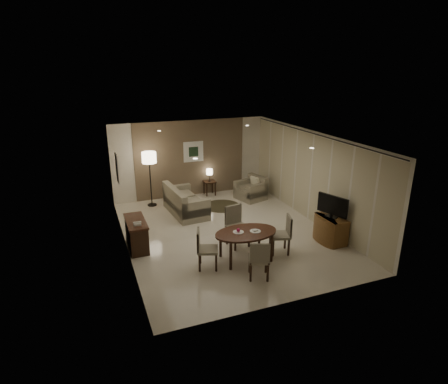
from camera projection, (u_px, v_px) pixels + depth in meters
name	position (u px, v px, depth m)	size (l,w,h in m)	color
room_shell	(221.00, 183.00, 10.51)	(5.50, 7.00, 2.70)	beige
taupe_accent	(191.00, 159.00, 13.23)	(3.96, 0.03, 2.70)	brown
curtain_wall	(311.00, 178.00, 11.07)	(0.08, 6.70, 2.58)	#C2B697
curtain_rod	(314.00, 134.00, 10.65)	(0.03, 0.03, 6.80)	black
art_back_frame	(193.00, 152.00, 13.16)	(0.72, 0.03, 0.72)	silver
art_back_canvas	(194.00, 152.00, 13.15)	(0.34, 0.01, 0.34)	#1B311C
art_left_frame	(117.00, 168.00, 10.12)	(0.03, 0.60, 0.80)	silver
art_left_canvas	(118.00, 168.00, 10.13)	(0.01, 0.46, 0.64)	gray
downlight_nl	(195.00, 159.00, 7.65)	(0.10, 0.10, 0.01)	white
downlight_nr	(312.00, 148.00, 8.61)	(0.10, 0.10, 0.01)	white
downlight_fl	(159.00, 131.00, 10.83)	(0.10, 0.10, 0.01)	white
downlight_fr	(247.00, 126.00, 11.78)	(0.10, 0.10, 0.01)	white
console_desk	(137.00, 234.00, 9.62)	(0.48, 1.20, 0.75)	#4A2A17
telephone	(137.00, 223.00, 9.22)	(0.20, 0.14, 0.09)	white
tv_cabinet	(331.00, 229.00, 9.97)	(0.48, 0.90, 0.70)	brown
flat_tv	(333.00, 206.00, 9.74)	(0.06, 0.88, 0.60)	black
dining_table	(246.00, 246.00, 9.04)	(1.54, 0.96, 0.72)	#4A2A17
chair_near	(259.00, 258.00, 8.23)	(0.45, 0.45, 0.93)	gray
chair_far	(238.00, 227.00, 9.67)	(0.51, 0.51, 1.05)	gray
chair_left	(208.00, 249.00, 8.63)	(0.46, 0.46, 0.95)	gray
chair_right	(280.00, 235.00, 9.33)	(0.47, 0.47, 0.97)	gray
plate_a	(238.00, 232.00, 8.91)	(0.26, 0.26, 0.02)	white
plate_b	(255.00, 231.00, 8.95)	(0.26, 0.26, 0.02)	white
fruit_apple	(238.00, 230.00, 8.89)	(0.09, 0.09, 0.09)	#BB1546
napkin	(255.00, 230.00, 8.95)	(0.12, 0.08, 0.03)	white
round_rug	(222.00, 206.00, 12.55)	(1.23, 1.23, 0.01)	#423E25
sofa	(186.00, 200.00, 11.84)	(0.93, 1.86, 0.88)	gray
armchair	(251.00, 188.00, 13.11)	(0.90, 0.85, 0.80)	gray
side_table	(210.00, 188.00, 13.58)	(0.41, 0.41, 0.52)	black
table_lamp	(209.00, 174.00, 13.42)	(0.22, 0.22, 0.50)	#FFEAC1
floor_lamp	(150.00, 179.00, 12.34)	(0.46, 0.46, 1.83)	#FFE5B7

